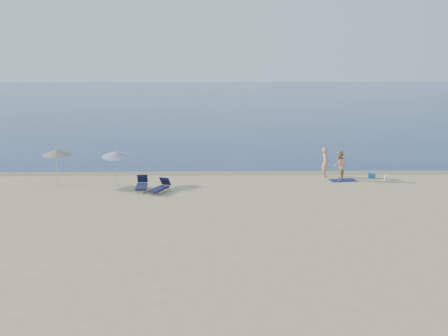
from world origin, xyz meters
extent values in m
plane|color=tan|center=(0.00, 0.00, 0.00)|extent=(160.00, 160.00, 0.00)
cube|color=#0D2152|center=(0.00, 100.00, 0.00)|extent=(240.00, 160.00, 0.01)
cube|color=#847254|center=(0.00, 19.40, 0.00)|extent=(240.00, 1.60, 0.00)
imported|color=tan|center=(3.23, 18.01, 0.97)|extent=(0.58, 0.78, 1.94)
imported|color=tan|center=(3.92, 16.95, 0.94)|extent=(0.90, 1.05, 1.87)
cube|color=#101650|center=(4.14, 16.81, 0.01)|extent=(1.77, 1.16, 0.03)
cube|color=white|center=(6.97, 16.83, 0.15)|extent=(0.39, 0.35, 0.30)
cube|color=#216DB6|center=(6.21, 17.62, 0.16)|extent=(0.53, 0.45, 0.32)
cylinder|color=silver|center=(-10.00, 15.63, 0.94)|extent=(0.05, 0.34, 1.97)
cone|color=white|center=(-10.00, 15.92, 1.91)|extent=(1.80, 1.82, 0.56)
sphere|color=silver|center=(-10.00, 15.92, 2.08)|extent=(0.06, 0.06, 0.06)
cylinder|color=silver|center=(-13.49, 15.60, 1.01)|extent=(0.05, 0.21, 2.12)
cone|color=beige|center=(-13.49, 15.77, 2.06)|extent=(1.83, 1.85, 0.47)
sphere|color=silver|center=(-13.49, 15.77, 2.25)|extent=(0.06, 0.06, 0.06)
cube|color=#151B3C|center=(-8.28, 14.31, 0.24)|extent=(0.68, 1.68, 0.11)
cube|color=#151B3C|center=(-8.32, 15.13, 0.55)|extent=(0.62, 0.43, 0.53)
cylinder|color=#A5A5AD|center=(-8.04, 14.32, 0.12)|extent=(0.03, 0.03, 0.24)
cube|color=#151639|center=(-7.22, 13.70, 0.23)|extent=(1.15, 1.68, 0.11)
cube|color=#151639|center=(-6.91, 14.43, 0.53)|extent=(0.68, 0.58, 0.51)
cylinder|color=#A5A5AD|center=(-7.00, 13.61, 0.12)|extent=(0.03, 0.03, 0.23)
camera|label=1|loc=(-4.16, -17.75, 7.51)|focal=45.00mm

